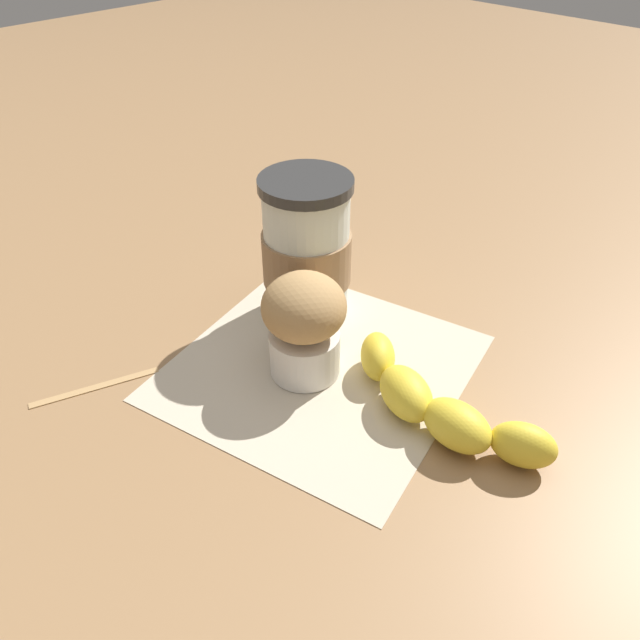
% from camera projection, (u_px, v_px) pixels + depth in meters
% --- Properties ---
extents(ground_plane, '(3.00, 3.00, 0.00)m').
position_uv_depth(ground_plane, '(320.00, 368.00, 0.57)').
color(ground_plane, '#936D47').
extents(paper_napkin, '(0.30, 0.30, 0.00)m').
position_uv_depth(paper_napkin, '(320.00, 367.00, 0.57)').
color(paper_napkin, beige).
rests_on(paper_napkin, ground_plane).
extents(coffee_cup, '(0.09, 0.09, 0.14)m').
position_uv_depth(coffee_cup, '(307.00, 252.00, 0.59)').
color(coffee_cup, silver).
rests_on(coffee_cup, paper_napkin).
extents(muffin, '(0.07, 0.07, 0.10)m').
position_uv_depth(muffin, '(304.00, 323.00, 0.53)').
color(muffin, white).
rests_on(muffin, paper_napkin).
extents(banana, '(0.20, 0.08, 0.04)m').
position_uv_depth(banana, '(436.00, 404.00, 0.50)').
color(banana, yellow).
rests_on(banana, paper_napkin).
extents(wooden_stirrer, '(0.05, 0.11, 0.00)m').
position_uv_depth(wooden_stirrer, '(95.00, 387.00, 0.54)').
color(wooden_stirrer, tan).
rests_on(wooden_stirrer, ground_plane).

